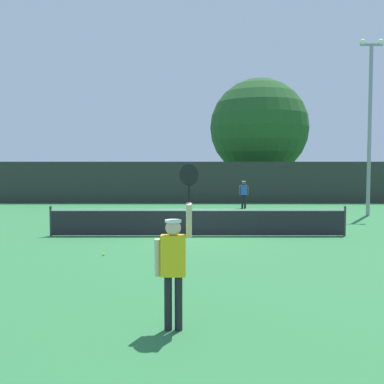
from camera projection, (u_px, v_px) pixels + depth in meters
The scene contains 10 objects.
ground_plane at pixel (196, 236), 16.37m from camera, with size 120.00×120.00×0.00m, color #2D723D.
tennis_net at pixel (196, 222), 16.34m from camera, with size 10.61×0.08×1.07m.
perimeter_fence at pixel (194, 182), 30.43m from camera, with size 28.21×0.12×2.75m, color #2D332D.
player_serving at pixel (173, 257), 6.99m from camera, with size 0.68×0.40×2.57m.
player_receiving at pixel (242, 192), 26.65m from camera, with size 0.57×0.23×1.60m.
tennis_ball at pixel (102, 254), 12.84m from camera, with size 0.07×0.07×0.07m, color #CCE033.
light_pole at pixel (368, 117), 22.67m from camera, with size 1.18×0.28×8.70m.
large_tree at pixel (258, 128), 35.44m from camera, with size 7.59×7.59×9.20m.
parked_car_near at pixel (103, 185), 39.17m from camera, with size 2.06×4.27×1.69m.
parked_car_mid at pixel (270, 187), 36.96m from camera, with size 2.04×4.26×1.69m.
Camera 1 is at (-0.21, -16.25, 2.55)m, focal length 42.80 mm.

